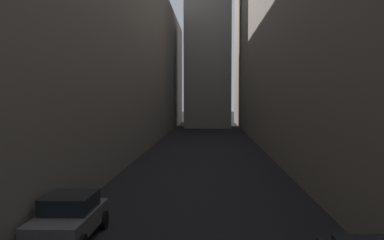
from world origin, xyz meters
The scene contains 4 objects.
ground_plane centered at (0.00, 48.00, 0.00)m, with size 264.00×264.00×0.00m, color black.
building_block_left centered at (-13.19, 50.00, 9.58)m, with size 15.37×108.00×19.15m, color slate.
building_block_right centered at (11.58, 50.00, 12.93)m, with size 12.15×108.00×25.85m, color #756B5B.
parked_car_left_far centered at (-4.40, 25.61, 0.82)m, with size 1.99×4.20×1.57m.
Camera 1 is at (0.48, 10.81, 4.89)m, focal length 41.15 mm.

